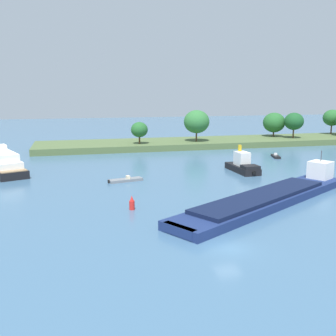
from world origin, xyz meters
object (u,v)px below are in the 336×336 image
object	(u,v)px
tugboat	(243,165)
cargo_barge	(272,196)
channel_buoy_red	(132,204)
fishing_skiff	(276,156)
small_motorboat	(126,180)
white_riverboat	(3,163)

from	to	relation	value
tugboat	cargo_barge	bearing A→B (deg)	-103.95
tugboat	channel_buoy_red	world-z (taller)	tugboat
cargo_barge	fishing_skiff	size ratio (longest dim) A/B	6.94
small_motorboat	fishing_skiff	bearing A→B (deg)	23.54
small_motorboat	tugboat	xyz separation A→B (m)	(22.92, 2.63, 1.03)
white_riverboat	tugboat	size ratio (longest dim) A/B	1.83
tugboat	white_riverboat	bearing A→B (deg)	166.91
cargo_barge	fishing_skiff	distance (m)	39.65
white_riverboat	cargo_barge	xyz separation A→B (m)	(39.20, -30.91, -0.88)
white_riverboat	channel_buoy_red	world-z (taller)	white_riverboat
white_riverboat	tugboat	bearing A→B (deg)	-13.09
small_motorboat	tugboat	distance (m)	23.09
cargo_barge	channel_buoy_red	world-z (taller)	cargo_barge
cargo_barge	fishing_skiff	world-z (taller)	cargo_barge
small_motorboat	fishing_skiff	size ratio (longest dim) A/B	1.26
tugboat	channel_buoy_red	distance (m)	31.11
fishing_skiff	channel_buoy_red	bearing A→B (deg)	-139.83
white_riverboat	channel_buoy_red	distance (m)	35.65
small_motorboat	white_riverboat	bearing A→B (deg)	148.84
small_motorboat	tugboat	size ratio (longest dim) A/B	0.65
cargo_barge	white_riverboat	bearing A→B (deg)	141.74
channel_buoy_red	small_motorboat	bearing A→B (deg)	84.84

